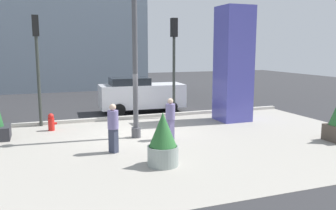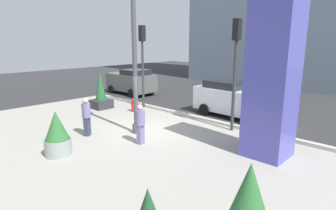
{
  "view_description": "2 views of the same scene",
  "coord_description": "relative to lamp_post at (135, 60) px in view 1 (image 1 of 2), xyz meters",
  "views": [
    {
      "loc": [
        -3.68,
        -13.55,
        3.48
      ],
      "look_at": [
        1.21,
        -0.36,
        1.19
      ],
      "focal_mm": 37.68,
      "sensor_mm": 36.0,
      "label": 1
    },
    {
      "loc": [
        8.96,
        -8.06,
        3.99
      ],
      "look_at": [
        1.58,
        -0.35,
        1.52
      ],
      "focal_mm": 29.78,
      "sensor_mm": 36.0,
      "label": 2
    }
  ],
  "objects": [
    {
      "name": "fire_hydrant",
      "position": [
        -3.06,
        2.36,
        -2.64
      ],
      "size": [
        0.36,
        0.26,
        0.75
      ],
      "color": "red",
      "rests_on": "ground_plane"
    },
    {
      "name": "art_pillar_blue",
      "position": [
        5.24,
        1.62,
        -0.31
      ],
      "size": [
        1.43,
        1.43,
        5.39
      ],
      "primitive_type": "cube",
      "color": "#4C4CAD",
      "rests_on": "ground_plane"
    },
    {
      "name": "plaza_pavement",
      "position": [
        0.18,
        -1.47,
        -3.01
      ],
      "size": [
        18.0,
        10.0,
        0.02
      ],
      "primitive_type": "cube",
      "color": "#9E998E",
      "rests_on": "ground_plane"
    },
    {
      "name": "car_intersection",
      "position": [
        1.72,
        5.36,
        -2.05
      ],
      "size": [
        4.64,
        2.12,
        1.9
      ],
      "color": "silver",
      "rests_on": "ground_plane"
    },
    {
      "name": "curb_strip",
      "position": [
        0.18,
        3.65,
        -2.93
      ],
      "size": [
        18.0,
        0.24,
        0.16
      ],
      "primitive_type": "cube",
      "color": "#B7B2A8",
      "rests_on": "ground_plane"
    },
    {
      "name": "traffic_light_far_side",
      "position": [
        -3.47,
        3.47,
        0.25
      ],
      "size": [
        0.28,
        0.42,
        4.87
      ],
      "color": "#333833",
      "rests_on": "ground_plane"
    },
    {
      "name": "lamp_post",
      "position": [
        0.0,
        0.0,
        0.0
      ],
      "size": [
        0.44,
        0.44,
        6.18
      ],
      "color": "#4C4C51",
      "rests_on": "ground_plane"
    },
    {
      "name": "ground_plane",
      "position": [
        0.18,
        4.53,
        -3.01
      ],
      "size": [
        60.0,
        60.0,
        0.0
      ],
      "primitive_type": "plane",
      "color": "#2D2D30"
    },
    {
      "name": "pedestrian_crossing",
      "position": [
        1.15,
        -0.75,
        -2.12
      ],
      "size": [
        0.42,
        0.42,
        1.6
      ],
      "color": "slate",
      "rests_on": "ground_plane"
    },
    {
      "name": "pedestrian_on_sidewalk",
      "position": [
        -1.24,
        -1.69,
        -2.09
      ],
      "size": [
        0.5,
        0.5,
        1.66
      ],
      "color": "#33384C",
      "rests_on": "ground_plane"
    },
    {
      "name": "potted_plant_mid_plaza",
      "position": [
        -0.13,
        -3.51,
        -2.25
      ],
      "size": [
        0.93,
        0.93,
        1.62
      ],
      "color": "gray",
      "rests_on": "ground_plane"
    },
    {
      "name": "traffic_light_corner",
      "position": [
        2.85,
        3.26,
        0.27
      ],
      "size": [
        0.28,
        0.42,
        4.9
      ],
      "color": "#333833",
      "rests_on": "ground_plane"
    }
  ]
}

